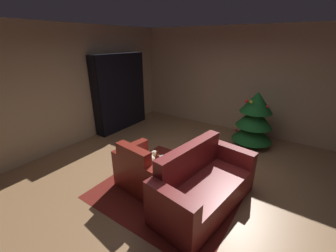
% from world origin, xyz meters
% --- Properties ---
extents(ground_plane, '(7.37, 7.37, 0.00)m').
position_xyz_m(ground_plane, '(0.00, 0.00, 0.00)').
color(ground_plane, '#9B714A').
extents(wall_back, '(6.26, 0.06, 2.78)m').
position_xyz_m(wall_back, '(0.00, 3.02, 1.39)').
color(wall_back, tan).
rests_on(wall_back, ground).
extents(wall_left, '(0.06, 6.09, 2.78)m').
position_xyz_m(wall_left, '(-3.10, 0.00, 1.39)').
color(wall_left, tan).
rests_on(wall_left, ground).
extents(area_rug, '(2.28, 2.25, 0.01)m').
position_xyz_m(area_rug, '(-0.11, -0.22, 0.00)').
color(area_rug, maroon).
rests_on(area_rug, ground).
extents(bookshelf_unit, '(0.33, 1.67, 2.09)m').
position_xyz_m(bookshelf_unit, '(-2.87, 1.41, 1.03)').
color(bookshelf_unit, black).
rests_on(bookshelf_unit, ground).
extents(armchair_red, '(1.05, 0.83, 0.89)m').
position_xyz_m(armchair_red, '(-0.49, -0.48, 0.32)').
color(armchair_red, maroon).
rests_on(armchair_red, ground).
extents(couch_red, '(1.07, 1.88, 0.95)m').
position_xyz_m(couch_red, '(0.50, -0.30, 0.33)').
color(couch_red, maroon).
rests_on(couch_red, ground).
extents(coffee_table, '(0.67, 0.67, 0.41)m').
position_xyz_m(coffee_table, '(-0.23, -0.20, 0.37)').
color(coffee_table, black).
rests_on(coffee_table, ground).
extents(book_stack_on_table, '(0.23, 0.18, 0.08)m').
position_xyz_m(book_stack_on_table, '(-0.18, -0.14, 0.45)').
color(book_stack_on_table, gray).
rests_on(book_stack_on_table, coffee_table).
extents(bottle_on_table, '(0.08, 0.08, 0.29)m').
position_xyz_m(bottle_on_table, '(-0.35, -0.34, 0.52)').
color(bottle_on_table, '#5C2813').
rests_on(bottle_on_table, coffee_table).
extents(decorated_tree, '(0.93, 0.93, 1.34)m').
position_xyz_m(decorated_tree, '(0.60, 2.21, 0.69)').
color(decorated_tree, brown).
rests_on(decorated_tree, ground).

